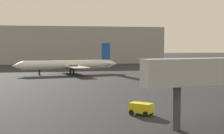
{
  "coord_description": "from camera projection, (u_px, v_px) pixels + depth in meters",
  "views": [
    {
      "loc": [
        -2.42,
        -13.53,
        7.43
      ],
      "look_at": [
        7.7,
        42.22,
        3.73
      ],
      "focal_mm": 53.21,
      "sensor_mm": 36.0,
      "label": 1
    }
  ],
  "objects": [
    {
      "name": "terminal_building",
      "position": [
        78.0,
        45.0,
        142.94
      ],
      "size": [
        69.43,
        23.67,
        15.0
      ],
      "primitive_type": "cube",
      "color": "#999EA3",
      "rests_on": "ground_plane"
    },
    {
      "name": "baggage_cart",
      "position": [
        141.0,
        108.0,
        35.32
      ],
      "size": [
        2.65,
        2.58,
        1.3
      ],
      "rotation": [
        0.0,
        0.0,
        2.4
      ],
      "color": "gold",
      "rests_on": "ground_plane"
    },
    {
      "name": "airplane_distant",
      "position": [
        69.0,
        65.0,
        85.32
      ],
      "size": [
        27.49,
        18.84,
        8.07
      ],
      "rotation": [
        0.0,
        0.0,
        3.35
      ],
      "color": "white",
      "rests_on": "ground_plane"
    }
  ]
}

